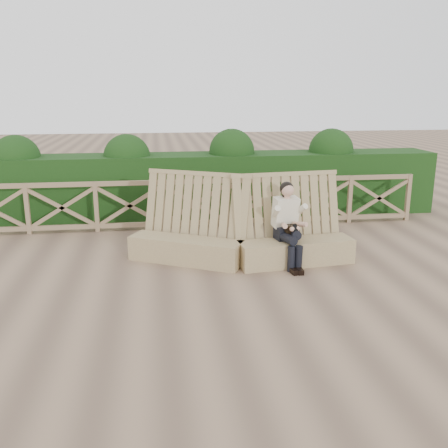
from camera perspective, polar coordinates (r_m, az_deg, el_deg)
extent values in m
plane|color=brown|center=(7.89, -1.15, -7.13)|extent=(60.00, 60.00, 0.00)
cube|color=olive|center=(8.94, -4.37, -3.00)|extent=(2.04, 1.40, 0.44)
cube|color=olive|center=(9.02, -3.74, 0.98)|extent=(2.01, 1.35, 1.55)
cube|color=olive|center=(8.91, 8.19, -3.17)|extent=(2.08, 0.72, 0.44)
cube|color=olive|center=(8.99, 7.68, 0.83)|extent=(2.08, 0.67, 1.55)
cube|color=black|center=(8.85, 7.11, -0.98)|extent=(0.42, 0.34, 0.23)
cube|color=beige|center=(8.81, 7.04, 1.36)|extent=(0.47, 0.37, 0.56)
sphere|color=tan|center=(8.67, 7.27, 3.86)|extent=(0.26, 0.26, 0.22)
sphere|color=black|center=(8.70, 7.17, 4.04)|extent=(0.28, 0.28, 0.24)
cylinder|color=black|center=(8.63, 7.16, -1.56)|extent=(0.24, 0.51, 0.16)
cylinder|color=black|center=(8.70, 8.12, -0.95)|extent=(0.24, 0.51, 0.18)
cylinder|color=black|center=(8.52, 7.69, -4.01)|extent=(0.15, 0.15, 0.44)
cylinder|color=black|center=(8.55, 8.52, -3.96)|extent=(0.15, 0.15, 0.44)
cube|color=black|center=(8.50, 7.93, -5.35)|extent=(0.14, 0.27, 0.08)
cube|color=black|center=(8.52, 8.63, -5.31)|extent=(0.14, 0.27, 0.08)
cube|color=black|center=(8.67, 7.79, -0.62)|extent=(0.25, 0.17, 0.15)
cube|color=black|center=(8.50, 8.17, -0.52)|extent=(0.09, 0.11, 0.13)
cube|color=#7D6749|center=(10.97, -3.35, 4.87)|extent=(10.10, 0.07, 0.10)
cube|color=#7D6749|center=(11.17, -3.28, 0.17)|extent=(10.10, 0.07, 0.10)
cube|color=black|center=(12.20, -3.79, 4.46)|extent=(12.00, 1.20, 1.50)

